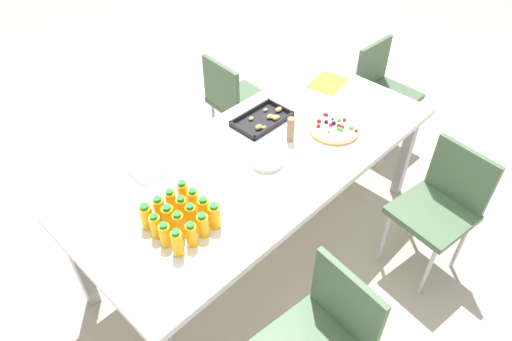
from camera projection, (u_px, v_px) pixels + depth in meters
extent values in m
plane|color=#B2A899|center=(262.00, 239.00, 3.07)|extent=(12.00, 12.00, 0.00)
cube|color=white|center=(263.00, 158.00, 2.60)|extent=(2.22, 0.95, 0.04)
cube|color=#99999E|center=(405.00, 155.00, 3.19)|extent=(0.06, 0.06, 0.69)
cube|color=#99999E|center=(80.00, 265.00, 2.50)|extent=(0.06, 0.06, 0.69)
cube|color=#99999E|center=(316.00, 110.00, 3.60)|extent=(0.06, 0.06, 0.69)
cube|color=#4C6B4C|center=(241.00, 101.00, 3.51)|extent=(0.43, 0.43, 0.04)
cube|color=#4C6B4C|center=(221.00, 88.00, 3.29)|extent=(0.06, 0.38, 0.38)
cylinder|color=silver|center=(244.00, 111.00, 3.84)|extent=(0.02, 0.02, 0.41)
cylinder|color=silver|center=(270.00, 128.00, 3.66)|extent=(0.02, 0.02, 0.41)
cylinder|color=silver|center=(214.00, 126.00, 3.69)|extent=(0.02, 0.02, 0.41)
cylinder|color=silver|center=(240.00, 144.00, 3.51)|extent=(0.02, 0.02, 0.41)
cube|color=#4C6B4C|center=(388.00, 96.00, 3.56)|extent=(0.41, 0.41, 0.04)
cube|color=#4C6B4C|center=(373.00, 66.00, 3.53)|extent=(0.38, 0.04, 0.38)
cylinder|color=silver|center=(410.00, 122.00, 3.72)|extent=(0.02, 0.02, 0.41)
cylinder|color=silver|center=(388.00, 139.00, 3.56)|extent=(0.02, 0.02, 0.41)
cylinder|color=silver|center=(377.00, 106.00, 3.89)|extent=(0.02, 0.02, 0.41)
cylinder|color=silver|center=(354.00, 122.00, 3.73)|extent=(0.02, 0.02, 0.41)
cube|color=#4C6B4C|center=(432.00, 214.00, 2.64)|extent=(0.45, 0.45, 0.04)
cube|color=#4C6B4C|center=(461.00, 176.00, 2.59)|extent=(0.09, 0.38, 0.38)
cylinder|color=silver|center=(427.00, 272.00, 2.63)|extent=(0.02, 0.02, 0.41)
cylinder|color=silver|center=(384.00, 238.00, 2.82)|extent=(0.02, 0.02, 0.41)
cylinder|color=silver|center=(460.00, 245.00, 2.78)|extent=(0.02, 0.02, 0.41)
cylinder|color=silver|center=(417.00, 214.00, 2.97)|extent=(0.02, 0.02, 0.41)
cube|color=#4C6B4C|center=(346.00, 302.00, 1.99)|extent=(0.08, 0.38, 0.38)
cylinder|color=silver|center=(309.00, 330.00, 2.36)|extent=(0.02, 0.02, 0.41)
cylinder|color=#FAAE14|center=(177.00, 244.00, 2.03)|extent=(0.05, 0.05, 0.13)
cylinder|color=#1E8C33|center=(176.00, 232.00, 1.98)|extent=(0.03, 0.03, 0.02)
cylinder|color=#FAAB14|center=(192.00, 235.00, 2.08)|extent=(0.05, 0.05, 0.12)
cylinder|color=#1E8C33|center=(190.00, 225.00, 2.03)|extent=(0.03, 0.03, 0.02)
cylinder|color=#FAAB14|center=(203.00, 226.00, 2.12)|extent=(0.06, 0.06, 0.12)
cylinder|color=#1E8C33|center=(202.00, 216.00, 2.08)|extent=(0.04, 0.04, 0.02)
cylinder|color=#FAAC14|center=(215.00, 217.00, 2.16)|extent=(0.06, 0.06, 0.13)
cylinder|color=#1E8C33|center=(214.00, 206.00, 2.11)|extent=(0.04, 0.04, 0.02)
cylinder|color=#F8AF14|center=(165.00, 235.00, 2.08)|extent=(0.05, 0.05, 0.12)
cylinder|color=#1E8C33|center=(163.00, 225.00, 2.03)|extent=(0.03, 0.03, 0.02)
cylinder|color=#F9AB14|center=(179.00, 226.00, 2.11)|extent=(0.05, 0.05, 0.13)
cylinder|color=#1E8C33|center=(177.00, 214.00, 2.06)|extent=(0.03, 0.03, 0.02)
cylinder|color=#FAAC14|center=(191.00, 217.00, 2.16)|extent=(0.05, 0.05, 0.13)
cylinder|color=#1E8C33|center=(190.00, 206.00, 2.11)|extent=(0.03, 0.03, 0.02)
cylinder|color=#FAAD14|center=(204.00, 209.00, 2.20)|extent=(0.06, 0.06, 0.12)
cylinder|color=#1E8C33|center=(203.00, 200.00, 2.15)|extent=(0.04, 0.04, 0.02)
cylinder|color=#F9AD14|center=(156.00, 227.00, 2.11)|extent=(0.05, 0.05, 0.12)
cylinder|color=#1E8C33|center=(154.00, 216.00, 2.07)|extent=(0.03, 0.03, 0.02)
cylinder|color=#FAAD14|center=(169.00, 217.00, 2.16)|extent=(0.06, 0.06, 0.12)
cylinder|color=#1E8C33|center=(167.00, 207.00, 2.11)|extent=(0.04, 0.04, 0.02)
cylinder|color=#FAAF14|center=(182.00, 209.00, 2.20)|extent=(0.05, 0.05, 0.12)
cylinder|color=#1E8C33|center=(181.00, 199.00, 2.15)|extent=(0.03, 0.03, 0.02)
cylinder|color=#F9AC14|center=(194.00, 201.00, 2.24)|extent=(0.05, 0.05, 0.12)
cylinder|color=#1E8C33|center=(192.00, 191.00, 2.20)|extent=(0.04, 0.04, 0.02)
cylinder|color=#FAAC14|center=(147.00, 217.00, 2.16)|extent=(0.06, 0.06, 0.13)
cylinder|color=#1E8C33|center=(144.00, 207.00, 2.11)|extent=(0.04, 0.04, 0.02)
cylinder|color=#F9AD14|center=(159.00, 209.00, 2.20)|extent=(0.06, 0.06, 0.12)
cylinder|color=#1E8C33|center=(157.00, 199.00, 2.15)|extent=(0.04, 0.04, 0.02)
cylinder|color=#F9AD14|center=(171.00, 202.00, 2.23)|extent=(0.05, 0.05, 0.12)
cylinder|color=#1E8C33|center=(169.00, 192.00, 2.19)|extent=(0.03, 0.03, 0.02)
cylinder|color=#F9AB14|center=(183.00, 193.00, 2.28)|extent=(0.05, 0.05, 0.12)
cylinder|color=#1E8C33|center=(182.00, 183.00, 2.23)|extent=(0.04, 0.04, 0.02)
cylinder|color=tan|center=(334.00, 129.00, 2.76)|extent=(0.30, 0.30, 0.02)
cylinder|color=white|center=(334.00, 128.00, 2.75)|extent=(0.28, 0.28, 0.01)
sphere|color=#66B238|center=(342.00, 126.00, 2.75)|extent=(0.02, 0.02, 0.02)
sphere|color=red|center=(339.00, 128.00, 2.73)|extent=(0.02, 0.02, 0.02)
sphere|color=red|center=(339.00, 126.00, 2.75)|extent=(0.02, 0.02, 0.02)
sphere|color=#66B238|center=(329.00, 132.00, 2.70)|extent=(0.02, 0.02, 0.02)
sphere|color=red|center=(344.00, 120.00, 2.79)|extent=(0.02, 0.02, 0.02)
sphere|color=red|center=(325.00, 114.00, 2.84)|extent=(0.02, 0.02, 0.02)
sphere|color=red|center=(356.00, 131.00, 2.71)|extent=(0.02, 0.02, 0.02)
sphere|color=red|center=(319.00, 121.00, 2.78)|extent=(0.03, 0.03, 0.03)
sphere|color=#66B238|center=(339.00, 129.00, 2.72)|extent=(0.03, 0.03, 0.03)
sphere|color=#1E1947|center=(320.00, 121.00, 2.79)|extent=(0.02, 0.02, 0.02)
sphere|color=#1E1947|center=(334.00, 123.00, 2.76)|extent=(0.03, 0.03, 0.03)
sphere|color=red|center=(331.00, 125.00, 2.75)|extent=(0.02, 0.02, 0.02)
sphere|color=red|center=(327.00, 115.00, 2.83)|extent=(0.02, 0.02, 0.02)
sphere|color=#66B238|center=(341.00, 129.00, 2.72)|extent=(0.02, 0.02, 0.02)
sphere|color=#1E1947|center=(332.00, 119.00, 2.80)|extent=(0.02, 0.02, 0.02)
sphere|color=#66B238|center=(351.00, 128.00, 2.73)|extent=(0.03, 0.03, 0.03)
sphere|color=#1E1947|center=(326.00, 122.00, 2.78)|extent=(0.03, 0.03, 0.03)
sphere|color=#66B238|center=(339.00, 120.00, 2.79)|extent=(0.02, 0.02, 0.02)
sphere|color=red|center=(318.00, 126.00, 2.74)|extent=(0.02, 0.02, 0.02)
sphere|color=red|center=(342.00, 127.00, 2.74)|extent=(0.02, 0.02, 0.02)
cube|color=black|center=(262.00, 121.00, 2.83)|extent=(0.36, 0.22, 0.01)
cube|color=black|center=(274.00, 126.00, 2.77)|extent=(0.36, 0.01, 0.03)
cube|color=black|center=(250.00, 112.00, 2.88)|extent=(0.36, 0.01, 0.03)
cube|color=black|center=(242.00, 131.00, 2.73)|extent=(0.01, 0.22, 0.03)
cube|color=black|center=(281.00, 108.00, 2.92)|extent=(0.01, 0.22, 0.03)
ellipsoid|color=tan|center=(274.00, 117.00, 2.83)|extent=(0.04, 0.03, 0.02)
ellipsoid|color=tan|center=(251.00, 118.00, 2.83)|extent=(0.04, 0.03, 0.02)
ellipsoid|color=tan|center=(279.00, 110.00, 2.89)|extent=(0.05, 0.04, 0.03)
ellipsoid|color=tan|center=(259.00, 127.00, 2.75)|extent=(0.05, 0.04, 0.03)
ellipsoid|color=tan|center=(264.00, 128.00, 2.76)|extent=(0.03, 0.02, 0.02)
ellipsoid|color=tan|center=(270.00, 116.00, 2.84)|extent=(0.05, 0.03, 0.03)
ellipsoid|color=tan|center=(266.00, 110.00, 2.90)|extent=(0.03, 0.02, 0.02)
ellipsoid|color=tan|center=(276.00, 118.00, 2.82)|extent=(0.05, 0.04, 0.03)
cylinder|color=silver|center=(267.00, 163.00, 2.54)|extent=(0.17, 0.17, 0.00)
cylinder|color=silver|center=(267.00, 163.00, 2.53)|extent=(0.17, 0.17, 0.00)
cylinder|color=silver|center=(267.00, 162.00, 2.53)|extent=(0.17, 0.17, 0.00)
cylinder|color=silver|center=(267.00, 161.00, 2.53)|extent=(0.17, 0.17, 0.00)
cylinder|color=silver|center=(267.00, 161.00, 2.52)|extent=(0.17, 0.17, 0.00)
cylinder|color=silver|center=(267.00, 160.00, 2.52)|extent=(0.17, 0.17, 0.00)
cylinder|color=silver|center=(267.00, 159.00, 2.52)|extent=(0.17, 0.17, 0.00)
cube|color=white|center=(147.00, 173.00, 2.47)|extent=(0.15, 0.15, 0.01)
cylinder|color=#9E7A56|center=(291.00, 129.00, 2.64)|extent=(0.04, 0.04, 0.15)
cube|color=yellow|center=(328.00, 83.00, 3.17)|extent=(0.29, 0.24, 0.01)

